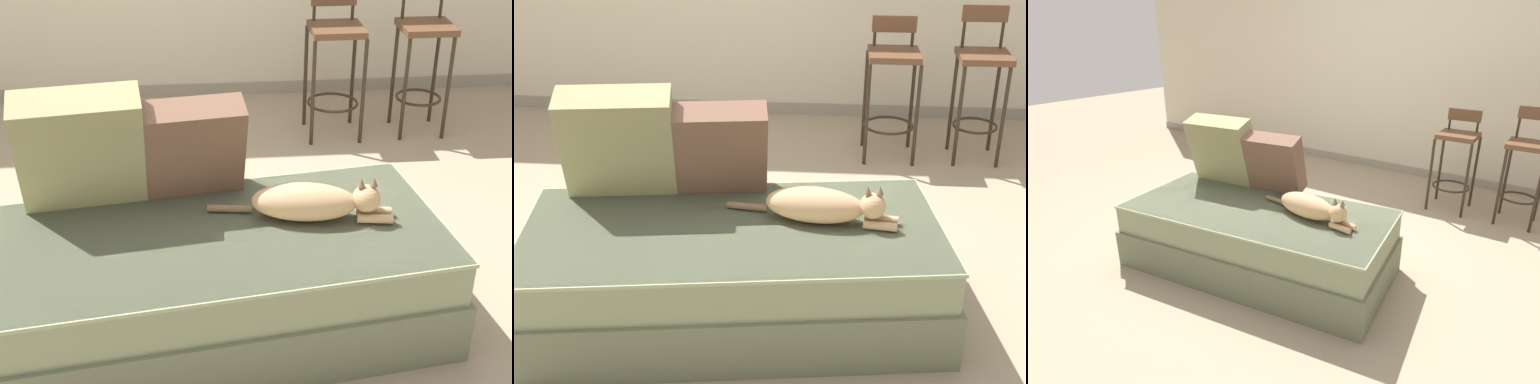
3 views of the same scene
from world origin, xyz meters
TOP-DOWN VIEW (x-y plane):
  - ground_plane at (0.00, 0.00)m, footprint 16.00×16.00m
  - wall_baseboard_trim at (0.00, 2.20)m, footprint 8.00×0.02m
  - couch at (0.00, -0.40)m, footprint 1.89×1.09m
  - throw_pillow_corner at (-0.53, -0.14)m, footprint 0.53×0.37m
  - throw_pillow_middle at (-0.09, -0.08)m, footprint 0.44×0.32m
  - cat at (0.37, -0.32)m, footprint 0.74×0.22m
  - bar_stool_near_window at (0.80, 1.46)m, footprint 0.33×0.33m
  - bar_stool_by_doorway at (1.35, 1.47)m, footprint 0.32×0.32m

SIDE VIEW (x-z plane):
  - ground_plane at x=0.00m, z-range 0.00..0.00m
  - wall_baseboard_trim at x=0.00m, z-range 0.00..0.09m
  - couch at x=0.00m, z-range 0.00..0.45m
  - cat at x=0.37m, z-range 0.43..0.62m
  - bar_stool_near_window at x=0.80m, z-range 0.08..0.98m
  - bar_stool_by_doorway at x=1.35m, z-range 0.08..1.05m
  - throw_pillow_middle at x=-0.09m, z-range 0.45..0.89m
  - throw_pillow_corner at x=-0.53m, z-range 0.45..0.97m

